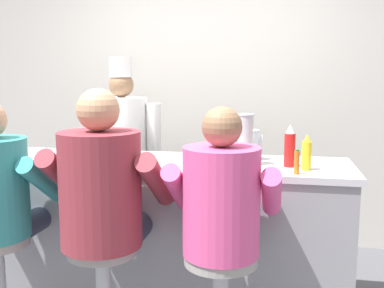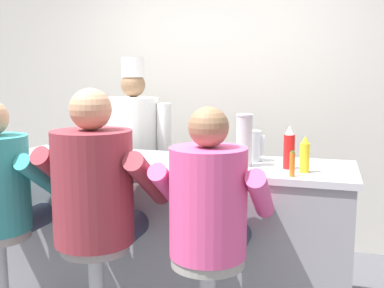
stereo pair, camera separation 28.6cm
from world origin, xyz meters
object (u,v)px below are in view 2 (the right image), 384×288
(hot_sauce_bottle_orange, at_px, (292,164))
(water_pitcher_clear, at_px, (251,146))
(ketchup_bottle_red, at_px, (289,149))
(breakfast_plate, at_px, (108,155))
(mustard_bottle_yellow, at_px, (305,155))
(cereal_bowl, at_px, (207,159))
(diner_seated_pink, at_px, (210,211))
(cook_in_whites_near, at_px, (134,149))
(coffee_mug_tan, at_px, (119,155))
(diner_seated_maroon, at_px, (97,194))
(cup_stack_steel, at_px, (244,140))

(hot_sauce_bottle_orange, xyz_separation_m, water_pitcher_clear, (-0.30, 0.39, 0.03))
(ketchup_bottle_red, height_order, breakfast_plate, ketchup_bottle_red)
(mustard_bottle_yellow, xyz_separation_m, cereal_bowl, (-0.61, 0.10, -0.07))
(ketchup_bottle_red, relative_size, breakfast_plate, 1.02)
(ketchup_bottle_red, height_order, diner_seated_pink, diner_seated_pink)
(diner_seated_pink, bearing_deg, ketchup_bottle_red, 58.88)
(mustard_bottle_yellow, height_order, cook_in_whites_near, cook_in_whites_near)
(cereal_bowl, height_order, coffee_mug_tan, coffee_mug_tan)
(breakfast_plate, height_order, coffee_mug_tan, coffee_mug_tan)
(water_pitcher_clear, distance_m, cereal_bowl, 0.31)
(mustard_bottle_yellow, xyz_separation_m, coffee_mug_tan, (-1.15, -0.05, -0.05))
(ketchup_bottle_red, xyz_separation_m, diner_seated_maroon, (-0.98, -0.56, -0.21))
(coffee_mug_tan, xyz_separation_m, cup_stack_steel, (0.78, 0.13, 0.11))
(mustard_bottle_yellow, height_order, diner_seated_pink, diner_seated_pink)
(ketchup_bottle_red, distance_m, cup_stack_steel, 0.27)
(hot_sauce_bottle_orange, distance_m, cereal_bowl, 0.60)
(hot_sauce_bottle_orange, relative_size, cup_stack_steel, 0.44)
(mustard_bottle_yellow, relative_size, hot_sauce_bottle_orange, 1.50)
(hot_sauce_bottle_orange, bearing_deg, cook_in_whites_near, 145.08)
(mustard_bottle_yellow, height_order, hot_sauce_bottle_orange, mustard_bottle_yellow)
(hot_sauce_bottle_orange, height_order, cook_in_whites_near, cook_in_whites_near)
(breakfast_plate, height_order, cereal_bowl, cereal_bowl)
(diner_seated_maroon, bearing_deg, water_pitcher_clear, 45.70)
(breakfast_plate, distance_m, coffee_mug_tan, 0.24)
(breakfast_plate, bearing_deg, water_pitcher_clear, 8.61)
(cereal_bowl, bearing_deg, hot_sauce_bottle_orange, -22.59)
(ketchup_bottle_red, relative_size, diner_seated_maroon, 0.17)
(hot_sauce_bottle_orange, bearing_deg, breakfast_plate, 168.82)
(cup_stack_steel, height_order, diner_seated_pink, diner_seated_pink)
(diner_seated_maroon, bearing_deg, diner_seated_pink, -0.42)
(ketchup_bottle_red, distance_m, mustard_bottle_yellow, 0.13)
(cereal_bowl, xyz_separation_m, cook_in_whites_near, (-0.84, 0.74, -0.09))
(coffee_mug_tan, bearing_deg, water_pitcher_clear, 21.86)
(cup_stack_steel, bearing_deg, water_pitcher_clear, 87.31)
(breakfast_plate, bearing_deg, cup_stack_steel, -2.51)
(mustard_bottle_yellow, bearing_deg, ketchup_bottle_red, 138.88)
(hot_sauce_bottle_orange, xyz_separation_m, breakfast_plate, (-1.26, 0.25, -0.05))
(hot_sauce_bottle_orange, bearing_deg, diner_seated_maroon, -161.28)
(mustard_bottle_yellow, relative_size, diner_seated_pink, 0.15)
(mustard_bottle_yellow, distance_m, water_pitcher_clear, 0.44)
(hot_sauce_bottle_orange, bearing_deg, diner_seated_pink, -137.09)
(ketchup_bottle_red, relative_size, cook_in_whites_near, 0.15)
(hot_sauce_bottle_orange, distance_m, cook_in_whites_near, 1.69)
(water_pitcher_clear, relative_size, cereal_bowl, 1.35)
(water_pitcher_clear, relative_size, cook_in_whites_near, 0.12)
(mustard_bottle_yellow, xyz_separation_m, breakfast_plate, (-1.32, 0.12, -0.09))
(diner_seated_maroon, height_order, diner_seated_pink, diner_seated_maroon)
(hot_sauce_bottle_orange, height_order, cup_stack_steel, cup_stack_steel)
(breakfast_plate, relative_size, diner_seated_pink, 0.18)
(ketchup_bottle_red, bearing_deg, diner_seated_pink, -121.12)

